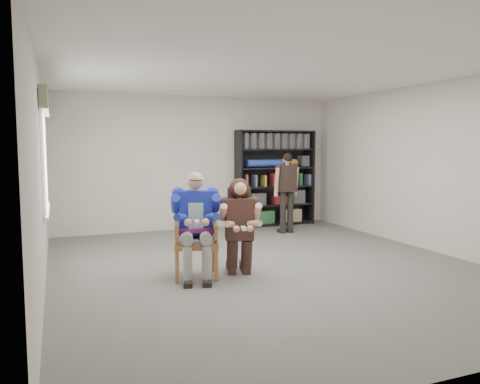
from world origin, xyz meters
name	(u,v)px	position (x,y,z in m)	size (l,w,h in m)	color
room_shell	(268,171)	(0.00, 0.00, 1.40)	(6.00, 7.00, 2.80)	silver
floor	(268,267)	(0.00, 0.00, 0.00)	(6.00, 7.00, 0.01)	#615F5A
window_left	(46,155)	(-2.95, 1.00, 1.63)	(0.16, 2.00, 1.75)	white
armchair	(196,237)	(-1.12, -0.13, 0.55)	(0.64, 0.61, 1.10)	#9A6231
seated_man	(196,225)	(-1.12, -0.13, 0.71)	(0.61, 0.85, 1.42)	#1C249A
kneeling_woman	(240,228)	(-0.54, -0.25, 0.65)	(0.55, 0.88, 1.30)	#3B221E
bookshelf	(275,178)	(1.70, 3.28, 1.05)	(1.80, 0.38, 2.10)	black
standing_man	(287,193)	(1.49, 2.30, 0.81)	(0.50, 0.28, 1.62)	black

